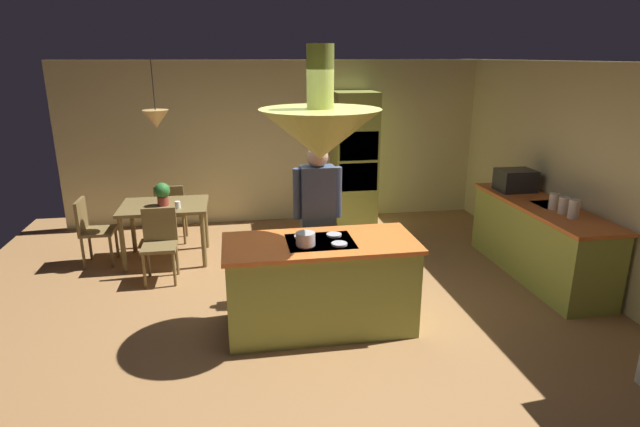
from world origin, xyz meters
The scene contains 20 objects.
ground centered at (0.00, 0.00, 0.00)m, with size 8.16×8.16×0.00m, color #9E7042.
wall_back centered at (0.00, 3.45, 1.27)m, with size 6.80×0.10×2.55m, color beige.
wall_right centered at (3.25, 0.40, 1.27)m, with size 0.10×7.20×2.55m, color beige.
kitchen_island centered at (0.00, -0.20, 0.46)m, with size 1.86×0.85×0.93m.
counter_run_right centered at (2.84, 0.60, 0.46)m, with size 0.73×2.25×0.91m.
oven_tower centered at (1.10, 3.04, 1.04)m, with size 0.66×0.62×2.08m.
dining_table centered at (-1.70, 1.90, 0.66)m, with size 1.10×0.83×0.76m.
person_at_island centered at (0.09, 0.49, 0.99)m, with size 0.53×0.23×1.71m.
range_hood centered at (0.00, -0.20, 1.96)m, with size 1.10×1.10×1.00m.
pendant_light_over_table centered at (-1.70, 1.90, 1.86)m, with size 0.32×0.32×0.82m.
chair_facing_island centered at (-1.70, 1.26, 0.50)m, with size 0.40×0.40×0.87m.
chair_by_back_wall centered at (-1.70, 2.54, 0.50)m, with size 0.40×0.40×0.87m.
chair_at_corner centered at (-2.63, 1.90, 0.50)m, with size 0.40×0.40×0.87m.
potted_plant_on_table centered at (-1.70, 1.86, 0.93)m, with size 0.20×0.20×0.30m.
cup_on_table centered at (-1.51, 1.69, 0.81)m, with size 0.07×0.07×0.09m, color white.
canister_flour centered at (2.84, 0.05, 1.02)m, with size 0.12×0.12×0.21m, color silver.
canister_sugar centered at (2.84, 0.23, 1.00)m, with size 0.11×0.11×0.19m, color silver.
canister_tea centered at (2.84, 0.41, 1.00)m, with size 0.11×0.11×0.18m, color silver.
microwave_on_counter centered at (2.84, 1.26, 1.05)m, with size 0.46×0.36×0.28m, color #232326.
cooking_pot_on_cooktop centered at (-0.16, -0.33, 0.99)m, with size 0.18×0.18×0.12m, color #B2B2B7.
Camera 1 is at (-0.78, -4.75, 2.61)m, focal length 28.85 mm.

